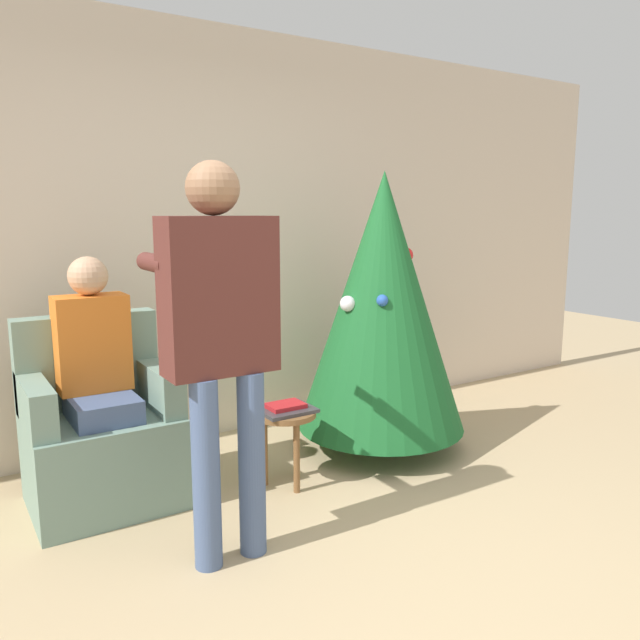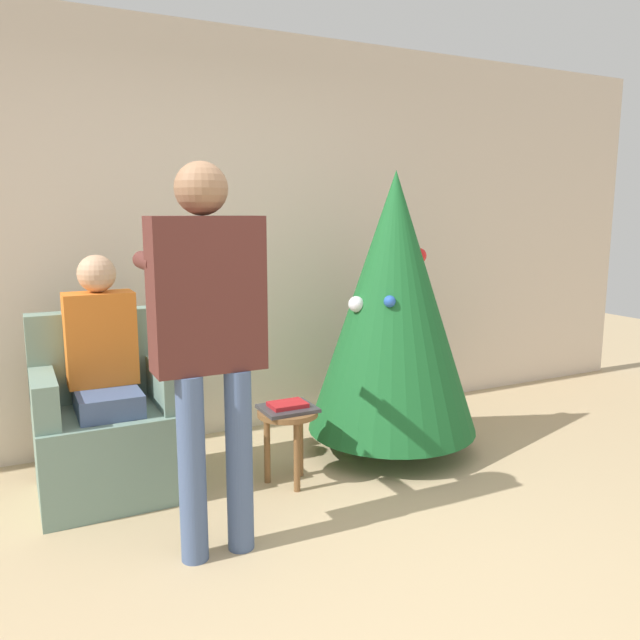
{
  "view_description": "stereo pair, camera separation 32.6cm",
  "coord_description": "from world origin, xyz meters",
  "px_view_note": "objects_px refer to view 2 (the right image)",
  "views": [
    {
      "loc": [
        -1.37,
        -1.68,
        1.52
      ],
      "look_at": [
        0.36,
        1.03,
        0.96
      ],
      "focal_mm": 35.0,
      "sensor_mm": 36.0,
      "label": 1
    },
    {
      "loc": [
        -1.09,
        -1.84,
        1.52
      ],
      "look_at": [
        0.36,
        1.03,
        0.96
      ],
      "focal_mm": 35.0,
      "sensor_mm": 36.0,
      "label": 2
    }
  ],
  "objects_px": {
    "person_seated": "(104,365)",
    "person_standing": "(208,322)",
    "side_stool": "(288,424)",
    "christmas_tree": "(394,303)",
    "armchair": "(107,428)"
  },
  "relations": [
    {
      "from": "armchair",
      "to": "person_seated",
      "type": "xyz_separation_m",
      "value": [
        0.0,
        -0.02,
        0.36
      ]
    },
    {
      "from": "person_seated",
      "to": "side_stool",
      "type": "height_order",
      "value": "person_seated"
    },
    {
      "from": "person_seated",
      "to": "person_standing",
      "type": "distance_m",
      "value": 0.94
    },
    {
      "from": "person_seated",
      "to": "side_stool",
      "type": "bearing_deg",
      "value": -19.65
    },
    {
      "from": "person_standing",
      "to": "christmas_tree",
      "type": "bearing_deg",
      "value": 24.95
    },
    {
      "from": "christmas_tree",
      "to": "person_seated",
      "type": "relative_size",
      "value": 1.36
    },
    {
      "from": "person_seated",
      "to": "side_stool",
      "type": "relative_size",
      "value": 3.01
    },
    {
      "from": "person_seated",
      "to": "person_standing",
      "type": "xyz_separation_m",
      "value": [
        0.34,
        -0.81,
        0.33
      ]
    },
    {
      "from": "armchair",
      "to": "side_stool",
      "type": "relative_size",
      "value": 2.27
    },
    {
      "from": "christmas_tree",
      "to": "armchair",
      "type": "distance_m",
      "value": 1.82
    },
    {
      "from": "armchair",
      "to": "person_seated",
      "type": "height_order",
      "value": "person_seated"
    },
    {
      "from": "person_seated",
      "to": "side_stool",
      "type": "xyz_separation_m",
      "value": [
        0.92,
        -0.33,
        -0.37
      ]
    },
    {
      "from": "armchair",
      "to": "side_stool",
      "type": "bearing_deg",
      "value": -20.91
    },
    {
      "from": "side_stool",
      "to": "person_seated",
      "type": "bearing_deg",
      "value": 160.35
    },
    {
      "from": "christmas_tree",
      "to": "armchair",
      "type": "xyz_separation_m",
      "value": [
        -1.71,
        0.19,
        -0.6
      ]
    }
  ]
}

